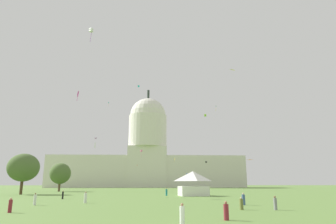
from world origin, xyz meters
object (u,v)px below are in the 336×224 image
object	(u,v)px
person_black_lawn_far_right	(63,195)
kite_magenta_mid	(78,94)
kite_violet_low	(94,139)
kite_yellow_mid	(234,71)
tree_west_far	(60,174)
tree_west_mid	(24,168)
kite_blue_low	(187,175)
person_olive_aisle_center	(241,204)
person_white_edge_west	(85,198)
person_grey_back_right	(275,204)
kite_white_high	(91,30)
kite_turquoise_high	(109,103)
person_maroon_front_center	(10,206)
person_teal_mid_right	(166,192)
kite_lime_mid	(205,115)
event_tent	(193,183)
person_denim_back_left	(244,200)
kite_gold_low	(175,159)
capitol_building	(147,155)
person_white_front_right	(35,200)
person_white_near_tree_east	(182,216)
kite_cyan_high	(139,86)
kite_pink_mid	(141,151)
kite_red_low	(136,166)
person_maroon_back_center	(226,212)
kite_green_high	(216,107)
kite_orange_low	(250,161)
kite_black_low	(206,162)

from	to	relation	value
person_black_lawn_far_right	kite_magenta_mid	size ratio (longest dim) A/B	0.64
kite_violet_low	kite_yellow_mid	xyz separation A→B (m)	(33.67, -10.56, 14.92)
tree_west_far	tree_west_mid	size ratio (longest dim) A/B	0.96
kite_magenta_mid	kite_violet_low	size ratio (longest dim) A/B	1.04
kite_blue_low	kite_magenta_mid	bearing A→B (deg)	-78.87
person_olive_aisle_center	person_white_edge_west	size ratio (longest dim) A/B	0.82
person_white_edge_west	person_grey_back_right	bearing A→B (deg)	-20.00
kite_white_high	person_olive_aisle_center	bearing A→B (deg)	-13.41
person_grey_back_right	kite_violet_low	xyz separation A→B (m)	(-29.20, 39.33, 13.04)
person_white_edge_west	kite_turquoise_high	distance (m)	144.66
tree_west_mid	person_maroon_front_center	bearing A→B (deg)	-68.16
person_teal_mid_right	kite_lime_mid	world-z (taller)	kite_lime_mid
event_tent	person_denim_back_left	distance (m)	31.26
person_white_edge_west	kite_gold_low	size ratio (longest dim) A/B	0.81
tree_west_far	kite_white_high	xyz separation A→B (m)	(19.23, -49.31, 32.22)
capitol_building	person_black_lawn_far_right	size ratio (longest dim) A/B	81.75
capitol_building	person_white_front_right	distance (m)	169.92
person_black_lawn_far_right	person_white_near_tree_east	bearing A→B (deg)	-105.03
event_tent	tree_west_mid	distance (m)	47.57
kite_magenta_mid	kite_blue_low	bearing A→B (deg)	19.35
person_white_edge_west	person_denim_back_left	size ratio (longest dim) A/B	1.03
person_white_front_right	kite_cyan_high	size ratio (longest dim) A/B	1.44
event_tent	kite_lime_mid	world-z (taller)	kite_lime_mid
person_black_lawn_far_right	person_white_edge_west	bearing A→B (deg)	-102.01
person_grey_back_right	person_teal_mid_right	bearing A→B (deg)	25.36
tree_west_mid	kite_turquoise_high	distance (m)	107.51
person_olive_aisle_center	kite_pink_mid	distance (m)	127.29
kite_red_low	person_maroon_back_center	bearing A→B (deg)	-5.57
kite_lime_mid	kite_yellow_mid	size ratio (longest dim) A/B	0.61
person_black_lawn_far_right	kite_gold_low	distance (m)	125.66
person_olive_aisle_center	kite_magenta_mid	size ratio (longest dim) A/B	0.55
kite_turquoise_high	person_grey_back_right	bearing A→B (deg)	-89.47
event_tent	person_maroon_back_center	xyz separation A→B (m)	(-3.77, -48.31, -2.36)
person_black_lawn_far_right	kite_green_high	size ratio (longest dim) A/B	0.54
person_black_lawn_far_right	kite_blue_low	xyz separation A→B (m)	(38.36, 118.27, 6.79)
kite_red_low	person_grey_back_right	bearing A→B (deg)	-0.53
person_white_edge_west	kite_white_high	distance (m)	41.43
kite_pink_mid	person_grey_back_right	bearing A→B (deg)	-17.29
person_black_lawn_far_right	kite_white_high	size ratio (longest dim) A/B	0.47
person_denim_back_left	kite_yellow_mid	xyz separation A→B (m)	(5.81, 20.78, 27.93)
kite_turquoise_high	kite_orange_low	size ratio (longest dim) A/B	1.74
person_grey_back_right	kite_white_high	world-z (taller)	kite_white_high
person_white_edge_west	kite_cyan_high	bearing A→B (deg)	96.95
kite_green_high	kite_black_low	size ratio (longest dim) A/B	2.87
person_black_lawn_far_right	kite_gold_low	xyz separation A→B (m)	(31.13, 120.64, 16.35)
person_denim_back_left	person_white_near_tree_east	bearing A→B (deg)	101.76
tree_west_far	person_teal_mid_right	world-z (taller)	tree_west_far
person_white_edge_west	kite_black_low	distance (m)	124.28
person_black_lawn_far_right	kite_yellow_mid	world-z (taller)	kite_yellow_mid
person_olive_aisle_center	person_white_edge_west	world-z (taller)	person_white_edge_west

